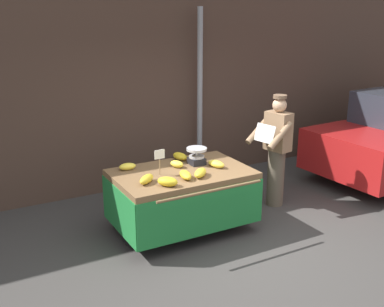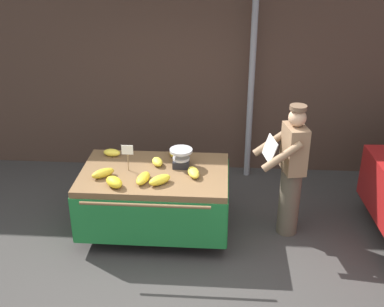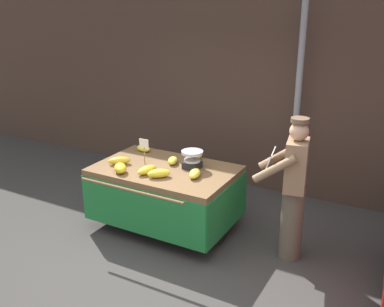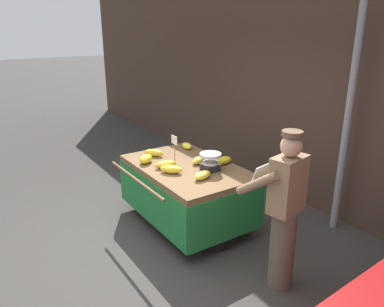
{
  "view_description": "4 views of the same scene",
  "coord_description": "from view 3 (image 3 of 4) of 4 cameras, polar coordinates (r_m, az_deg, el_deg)",
  "views": [
    {
      "loc": [
        -3.1,
        -4.3,
        2.93
      ],
      "look_at": [
        -0.16,
        1.02,
        1.05
      ],
      "focal_mm": 44.34,
      "sensor_mm": 36.0,
      "label": 1
    },
    {
      "loc": [
        0.47,
        -4.29,
        3.61
      ],
      "look_at": [
        0.1,
        1.05,
        1.06
      ],
      "focal_mm": 45.75,
      "sensor_mm": 36.0,
      "label": 2
    },
    {
      "loc": [
        2.51,
        -3.54,
        2.94
      ],
      "look_at": [
        0.04,
        0.95,
        1.12
      ],
      "focal_mm": 41.34,
      "sensor_mm": 36.0,
      "label": 3
    },
    {
      "loc": [
        3.61,
        -1.61,
        2.66
      ],
      "look_at": [
        -0.17,
        0.9,
        1.09
      ],
      "focal_mm": 35.2,
      "sensor_mm": 36.0,
      "label": 4
    }
  ],
  "objects": [
    {
      "name": "banana_cart",
      "position": [
        5.79,
        -3.49,
        -3.85
      ],
      "size": [
        1.82,
        1.36,
        0.86
      ],
      "color": "brown",
      "rests_on": "ground"
    },
    {
      "name": "banana_bunch_3",
      "position": [
        5.96,
        0.51,
        -0.38
      ],
      "size": [
        0.18,
        0.3,
        0.1
      ],
      "primitive_type": "ellipsoid",
      "rotation": [
        0.0,
        0.0,
        0.14
      ],
      "color": "gold",
      "rests_on": "banana_cart"
    },
    {
      "name": "weighing_scale",
      "position": [
        5.65,
        0.02,
        -0.79
      ],
      "size": [
        0.28,
        0.28,
        0.24
      ],
      "color": "black",
      "rests_on": "banana_cart"
    },
    {
      "name": "banana_bunch_1",
      "position": [
        5.53,
        -5.83,
        -2.12
      ],
      "size": [
        0.19,
        0.31,
        0.1
      ],
      "primitive_type": "ellipsoid",
      "rotation": [
        0.0,
        0.0,
        2.94
      ],
      "color": "gold",
      "rests_on": "banana_cart"
    },
    {
      "name": "banana_bunch_0",
      "position": [
        5.61,
        -9.23,
        -1.87
      ],
      "size": [
        0.28,
        0.29,
        0.11
      ],
      "primitive_type": "ellipsoid",
      "rotation": [
        0.0,
        0.0,
        0.74
      ],
      "color": "gold",
      "rests_on": "banana_cart"
    },
    {
      "name": "banana_bunch_5",
      "position": [
        5.4,
        -4.29,
        -2.57
      ],
      "size": [
        0.3,
        0.29,
        0.11
      ],
      "primitive_type": "ellipsoid",
      "rotation": [
        0.0,
        0.0,
        2.31
      ],
      "color": "yellow",
      "rests_on": "banana_cart"
    },
    {
      "name": "ground_plane",
      "position": [
        5.24,
        -5.59,
        -14.66
      ],
      "size": [
        60.0,
        60.0,
        0.0
      ],
      "primitive_type": "plane",
      "color": "#383533"
    },
    {
      "name": "banana_bunch_7",
      "position": [
        5.82,
        -2.5,
        -0.92
      ],
      "size": [
        0.19,
        0.24,
        0.09
      ],
      "primitive_type": "ellipsoid",
      "rotation": [
        0.0,
        0.0,
        0.39
      ],
      "color": "yellow",
      "rests_on": "banana_cart"
    },
    {
      "name": "back_wall",
      "position": [
        7.0,
        7.66,
        11.09
      ],
      "size": [
        16.0,
        0.24,
        3.85
      ],
      "primitive_type": "cube",
      "color": "#473328",
      "rests_on": "ground"
    },
    {
      "name": "banana_bunch_6",
      "position": [
        5.4,
        0.36,
        -2.58
      ],
      "size": [
        0.2,
        0.29,
        0.09
      ],
      "primitive_type": "ellipsoid",
      "rotation": [
        0.0,
        0.0,
        0.29
      ],
      "color": "yellow",
      "rests_on": "banana_cart"
    },
    {
      "name": "vendor_person",
      "position": [
        5.16,
        12.88,
        -4.53
      ],
      "size": [
        0.64,
        0.59,
        1.71
      ],
      "color": "brown",
      "rests_on": "ground"
    },
    {
      "name": "price_sign",
      "position": [
        5.79,
        -6.22,
        0.99
      ],
      "size": [
        0.14,
        0.01,
        0.34
      ],
      "color": "#997A51",
      "rests_on": "banana_cart"
    },
    {
      "name": "street_pole",
      "position": [
        6.5,
        13.4,
        6.02
      ],
      "size": [
        0.09,
        0.09,
        2.95
      ],
      "primitive_type": "cylinder",
      "color": "gray",
      "rests_on": "ground"
    },
    {
      "name": "banana_bunch_4",
      "position": [
        5.87,
        -9.35,
        -0.93
      ],
      "size": [
        0.3,
        0.28,
        0.1
      ],
      "primitive_type": "ellipsoid",
      "rotation": [
        0.0,
        0.0,
        2.27
      ],
      "color": "gold",
      "rests_on": "banana_cart"
    },
    {
      "name": "banana_bunch_2",
      "position": [
        6.32,
        -6.28,
        0.67
      ],
      "size": [
        0.24,
        0.15,
        0.09
      ],
      "primitive_type": "ellipsoid",
      "rotation": [
        0.0,
        0.0,
        1.43
      ],
      "color": "yellow",
      "rests_on": "banana_cart"
    }
  ]
}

